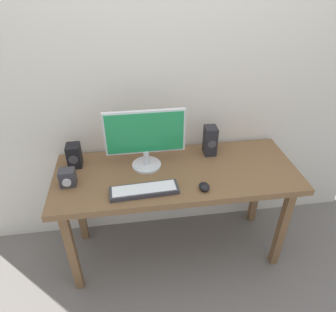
{
  "coord_description": "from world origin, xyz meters",
  "views": [
    {
      "loc": [
        -0.28,
        -1.54,
        1.89
      ],
      "look_at": [
        -0.06,
        0.0,
        0.86
      ],
      "focal_mm": 32.47,
      "sensor_mm": 36.0,
      "label": 1
    }
  ],
  "objects_px": {
    "speaker_right": "(210,141)",
    "speaker_left": "(74,155)",
    "desk": "(176,181)",
    "audio_controller": "(67,178)",
    "keyboard_primary": "(144,190)",
    "monitor": "(145,137)",
    "mouse": "(204,187)"
  },
  "relations": [
    {
      "from": "keyboard_primary",
      "to": "audio_controller",
      "type": "height_order",
      "value": "audio_controller"
    },
    {
      "from": "speaker_right",
      "to": "speaker_left",
      "type": "bearing_deg",
      "value": -178.82
    },
    {
      "from": "desk",
      "to": "audio_controller",
      "type": "xyz_separation_m",
      "value": [
        -0.66,
        -0.04,
        0.13
      ]
    },
    {
      "from": "mouse",
      "to": "speaker_left",
      "type": "height_order",
      "value": "speaker_left"
    },
    {
      "from": "desk",
      "to": "monitor",
      "type": "xyz_separation_m",
      "value": [
        -0.18,
        0.09,
        0.29
      ]
    },
    {
      "from": "monitor",
      "to": "desk",
      "type": "bearing_deg",
      "value": -26.51
    },
    {
      "from": "mouse",
      "to": "speaker_right",
      "type": "relative_size",
      "value": 0.4
    },
    {
      "from": "mouse",
      "to": "speaker_left",
      "type": "xyz_separation_m",
      "value": [
        -0.77,
        0.36,
        0.06
      ]
    },
    {
      "from": "speaker_right",
      "to": "speaker_left",
      "type": "height_order",
      "value": "speaker_right"
    },
    {
      "from": "desk",
      "to": "monitor",
      "type": "bearing_deg",
      "value": 153.49
    },
    {
      "from": "desk",
      "to": "mouse",
      "type": "height_order",
      "value": "mouse"
    },
    {
      "from": "audio_controller",
      "to": "speaker_left",
      "type": "bearing_deg",
      "value": 84.22
    },
    {
      "from": "keyboard_primary",
      "to": "speaker_right",
      "type": "xyz_separation_m",
      "value": [
        0.48,
        0.35,
        0.09
      ]
    },
    {
      "from": "monitor",
      "to": "speaker_right",
      "type": "distance_m",
      "value": 0.46
    },
    {
      "from": "desk",
      "to": "mouse",
      "type": "distance_m",
      "value": 0.26
    },
    {
      "from": "desk",
      "to": "mouse",
      "type": "xyz_separation_m",
      "value": [
        0.13,
        -0.2,
        0.1
      ]
    },
    {
      "from": "mouse",
      "to": "audio_controller",
      "type": "bearing_deg",
      "value": 167.55
    },
    {
      "from": "speaker_right",
      "to": "mouse",
      "type": "bearing_deg",
      "value": -108.98
    },
    {
      "from": "desk",
      "to": "keyboard_primary",
      "type": "bearing_deg",
      "value": -140.96
    },
    {
      "from": "speaker_left",
      "to": "audio_controller",
      "type": "xyz_separation_m",
      "value": [
        -0.02,
        -0.2,
        -0.02
      ]
    },
    {
      "from": "desk",
      "to": "keyboard_primary",
      "type": "relative_size",
      "value": 3.84
    },
    {
      "from": "keyboard_primary",
      "to": "monitor",
      "type": "bearing_deg",
      "value": 82.34
    },
    {
      "from": "speaker_right",
      "to": "audio_controller",
      "type": "distance_m",
      "value": 0.95
    },
    {
      "from": "keyboard_primary",
      "to": "speaker_right",
      "type": "bearing_deg",
      "value": 36.48
    },
    {
      "from": "monitor",
      "to": "audio_controller",
      "type": "xyz_separation_m",
      "value": [
        -0.48,
        -0.14,
        -0.16
      ]
    },
    {
      "from": "keyboard_primary",
      "to": "mouse",
      "type": "relative_size",
      "value": 5.02
    },
    {
      "from": "mouse",
      "to": "audio_controller",
      "type": "distance_m",
      "value": 0.81
    },
    {
      "from": "mouse",
      "to": "desk",
      "type": "bearing_deg",
      "value": 121.71
    },
    {
      "from": "speaker_right",
      "to": "speaker_left",
      "type": "xyz_separation_m",
      "value": [
        -0.9,
        -0.02,
        -0.02
      ]
    },
    {
      "from": "speaker_right",
      "to": "audio_controller",
      "type": "relative_size",
      "value": 1.93
    },
    {
      "from": "mouse",
      "to": "speaker_left",
      "type": "bearing_deg",
      "value": 153.82
    },
    {
      "from": "monitor",
      "to": "keyboard_primary",
      "type": "distance_m",
      "value": 0.34
    }
  ]
}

